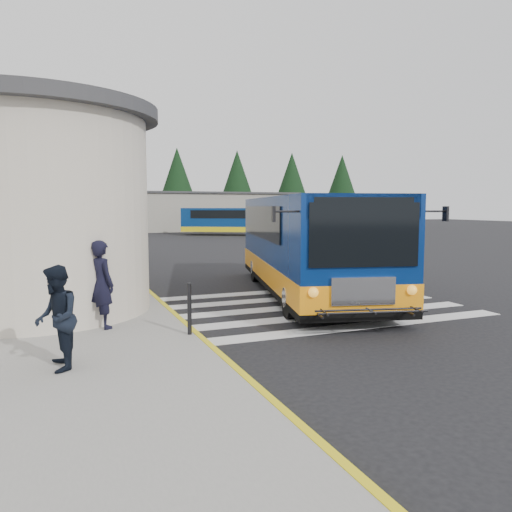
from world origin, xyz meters
name	(u,v)px	position (x,y,z in m)	size (l,w,h in m)	color
ground	(307,300)	(0.00, 0.00, 0.00)	(140.00, 140.00, 0.00)	black
curb_strip	(140,285)	(-4.05, 4.00, 0.08)	(0.12, 34.00, 0.16)	yellow
crosswalk	(305,306)	(-0.50, -0.80, 0.01)	(8.00, 5.35, 0.01)	silver
depot_building	(177,211)	(6.00, 42.00, 2.11)	(26.40, 8.40, 4.20)	gray
tree_line	(164,173)	(6.29, 50.00, 6.77)	(58.40, 4.40, 10.00)	black
transit_bus	(308,248)	(0.46, 0.85, 1.40)	(5.45, 10.64, 2.92)	navy
pedestrian_a	(102,284)	(-5.73, -1.83, 1.06)	(0.66, 0.43, 1.82)	black
pedestrian_b	(56,318)	(-6.61, -4.34, 0.96)	(0.79, 0.61, 1.62)	black
bollard	(189,309)	(-4.20, -3.01, 0.66)	(0.08, 0.08, 1.02)	black
far_bus_a	(228,220)	(8.33, 31.39, 1.40)	(8.41, 6.12, 2.15)	navy
far_bus_b	(342,220)	(18.28, 27.63, 1.38)	(8.50, 5.17, 2.12)	#1A4B14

